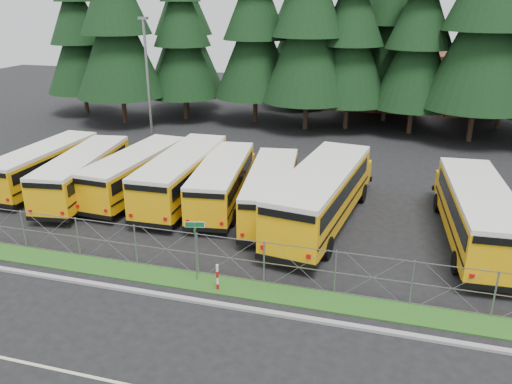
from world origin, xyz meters
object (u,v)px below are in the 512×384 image
Objects in this scene: light_standard at (148,81)px; bus_6 at (323,196)px; bus_5 at (272,192)px; bus_4 at (224,182)px; bus_0 at (49,166)px; bus_3 at (185,176)px; bus_1 at (87,174)px; bus_2 at (140,173)px; street_sign at (195,239)px; bus_east at (475,215)px; striped_bollard at (217,277)px.

bus_6 is at bearing -34.18° from light_standard.
bus_4 is at bearing 159.39° from bus_5.
bus_5 is at bearing -1.17° from bus_0.
bus_6 reaches higher than bus_3.
bus_2 is at bearing 12.23° from bus_1.
bus_0 is 0.99× the size of bus_4.
bus_6 is at bearing -11.02° from bus_3.
bus_2 is at bearing 166.94° from bus_5.
bus_east is at bearing 30.90° from street_sign.
bus_east is at bearing -11.85° from bus_5.
bus_5 is at bearing -9.70° from bus_3.
street_sign is 20.85m from light_standard.
bus_3 is 1.09× the size of bus_4.
bus_5 is 3.03m from bus_6.
bus_0 is at bearing 173.34° from bus_4.
street_sign is (10.23, -7.57, 0.66)m from bus_1.
bus_1 is at bearing 179.39° from bus_4.
bus_6 is at bearing -3.14° from bus_2.
bus_4 is at bearing 2.89° from bus_2.
street_sign is at bearing -46.15° from bus_2.
light_standard is (-11.91, 17.94, 4.90)m from striped_bollard.
street_sign is 2.34× the size of striped_bollard.
bus_3 is 2.48m from bus_4.
bus_6 is (8.51, -1.43, 0.17)m from bus_3.
bus_6 is at bearing 175.60° from bus_east.
bus_6 is 1.08× the size of bus_east.
bus_3 is 9.64m from street_sign.
bus_1 is at bearing -86.66° from light_standard.
bus_1 is 0.91× the size of bus_east.
bus_0 is 1.00× the size of light_standard.
bus_5 is (8.59, -0.82, -0.02)m from bus_2.
bus_3 is at bearing 3.72° from bus_2.
street_sign is (13.60, -8.44, 0.70)m from bus_0.
bus_3 is at bearing 2.38° from bus_0.
bus_4 is 9.47m from striped_bollard.
street_sign is at bearing -112.97° from bus_6.
bus_east is at bearing -0.77° from bus_2.
street_sign is at bearing -58.28° from light_standard.
bus_3 is at bearing 115.91° from street_sign.
bus_1 is 8.74× the size of striped_bollard.
bus_6 is at bearing -19.75° from bus_4.
striped_bollard is (1.10, -0.45, -1.43)m from street_sign.
bus_6 reaches higher than bus_4.
striped_bollard is at bearing -79.83° from bus_4.
bus_east is 13.13m from striped_bollard.
striped_bollard is at bearing -43.15° from bus_1.
street_sign reaches higher than bus_2.
bus_5 is at bearing -38.39° from light_standard.
bus_0 is 9.40m from bus_3.
bus_east reaches higher than street_sign.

